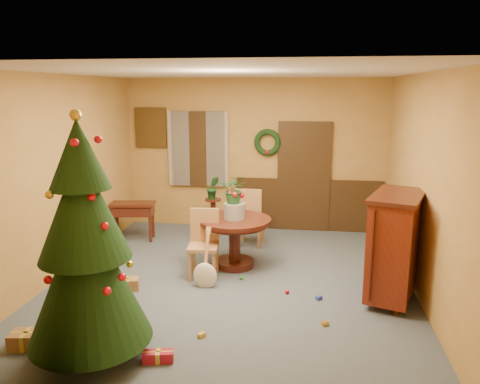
% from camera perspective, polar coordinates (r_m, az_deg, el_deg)
% --- Properties ---
extents(room_envelope, '(5.50, 5.50, 5.50)m').
position_cam_1_polar(room_envelope, '(9.04, 3.06, 2.40)').
color(room_envelope, '#333F4B').
rests_on(room_envelope, ground).
extents(dining_table, '(1.11, 1.11, 0.77)m').
position_cam_1_polar(dining_table, '(7.17, -0.66, -5.02)').
color(dining_table, black).
rests_on(dining_table, floor).
extents(urn, '(0.33, 0.33, 0.24)m').
position_cam_1_polar(urn, '(7.07, -0.67, -2.32)').
color(urn, slate).
rests_on(urn, dining_table).
extents(centerpiece_plant, '(0.39, 0.33, 0.43)m').
position_cam_1_polar(centerpiece_plant, '(6.99, -0.68, 0.33)').
color(centerpiece_plant, '#1E4C23').
rests_on(centerpiece_plant, urn).
extents(chair_near, '(0.46, 0.46, 0.98)m').
position_cam_1_polar(chair_near, '(6.86, -4.42, -5.92)').
color(chair_near, '#A46F41').
rests_on(chair_near, floor).
extents(chair_far, '(0.49, 0.49, 1.04)m').
position_cam_1_polar(chair_far, '(8.08, 1.20, -2.82)').
color(chair_far, '#A46F41').
rests_on(chair_far, floor).
extents(guitar, '(0.39, 0.55, 0.77)m').
position_cam_1_polar(guitar, '(6.49, -4.31, -8.26)').
color(guitar, beige).
rests_on(guitar, floor).
extents(plant_stand, '(0.29, 0.29, 0.75)m').
position_cam_1_polar(plant_stand, '(8.50, -3.29, -2.72)').
color(plant_stand, black).
rests_on(plant_stand, floor).
extents(stand_plant, '(0.28, 0.26, 0.42)m').
position_cam_1_polar(stand_plant, '(8.38, -3.33, 0.53)').
color(stand_plant, '#19471E').
rests_on(stand_plant, plant_stand).
extents(christmas_tree, '(1.21, 1.21, 2.51)m').
position_cam_1_polar(christmas_tree, '(4.79, -18.34, -6.39)').
color(christmas_tree, '#382111').
rests_on(christmas_tree, floor).
extents(writing_desk, '(0.83, 0.49, 0.69)m').
position_cam_1_polar(writing_desk, '(8.65, -12.93, -2.39)').
color(writing_desk, black).
rests_on(writing_desk, floor).
extents(sideboard, '(0.91, 1.23, 1.41)m').
position_cam_1_polar(sideboard, '(6.32, 18.33, -6.02)').
color(sideboard, '#4E1209').
rests_on(sideboard, floor).
extents(gift_a, '(0.35, 0.28, 0.18)m').
position_cam_1_polar(gift_a, '(5.67, -24.60, -16.05)').
color(gift_a, brown).
rests_on(gift_a, floor).
extents(gift_b, '(0.31, 0.31, 0.23)m').
position_cam_1_polar(gift_b, '(5.59, -13.23, -15.25)').
color(gift_b, maroon).
rests_on(gift_b, floor).
extents(gift_c, '(0.33, 0.27, 0.16)m').
position_cam_1_polar(gift_c, '(6.69, -13.49, -10.85)').
color(gift_c, brown).
rests_on(gift_c, floor).
extents(gift_d, '(0.33, 0.19, 0.11)m').
position_cam_1_polar(gift_d, '(5.05, -9.96, -19.14)').
color(gift_d, maroon).
rests_on(gift_d, floor).
extents(toy_a, '(0.09, 0.09, 0.05)m').
position_cam_1_polar(toy_a, '(6.33, 9.59, -12.61)').
color(toy_a, '#283DAF').
rests_on(toy_a, floor).
extents(toy_b, '(0.06, 0.06, 0.06)m').
position_cam_1_polar(toy_b, '(6.85, 0.17, -10.38)').
color(toy_b, '#289228').
rests_on(toy_b, floor).
extents(toy_c, '(0.09, 0.09, 0.05)m').
position_cam_1_polar(toy_c, '(5.42, -4.71, -17.00)').
color(toy_c, gold).
rests_on(toy_c, floor).
extents(toy_d, '(0.06, 0.06, 0.06)m').
position_cam_1_polar(toy_d, '(6.44, 5.76, -11.98)').
color(toy_d, red).
rests_on(toy_d, floor).
extents(toy_e, '(0.09, 0.09, 0.05)m').
position_cam_1_polar(toy_e, '(5.72, 10.33, -15.48)').
color(toy_e, gold).
rests_on(toy_e, floor).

